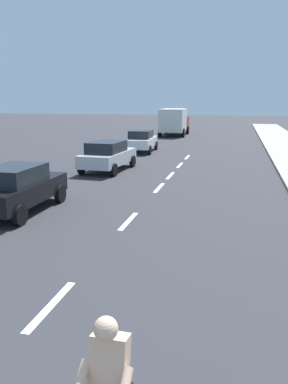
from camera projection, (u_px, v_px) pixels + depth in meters
ground_plane at (174, 172)px, 19.60m from camera, size 160.00×160.00×0.00m
lane_stripe_2 at (51, 305)px, 6.85m from camera, size 0.16×1.80×0.01m
lane_stripe_3 at (128, 221)px, 11.63m from camera, size 0.16×1.80×0.01m
lane_stripe_4 at (159, 188)px, 16.08m from camera, size 0.16×1.80×0.01m
lane_stripe_5 at (170, 176)px, 18.66m from camera, size 0.16×1.80×0.01m
lane_stripe_6 at (180, 165)px, 21.68m from camera, size 0.16×1.80×0.01m
lane_stripe_7 at (187, 157)px, 24.75m from camera, size 0.16×1.80×0.01m
parked_car_black at (18, 187)px, 12.44m from camera, size 1.87×3.98×1.57m
parked_car_silver at (108, 155)px, 19.83m from camera, size 2.13×4.28×1.57m
parked_car_white at (141, 140)px, 27.15m from camera, size 2.01×4.06×1.57m
delivery_truck at (174, 121)px, 39.79m from camera, size 2.75×6.28×2.80m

